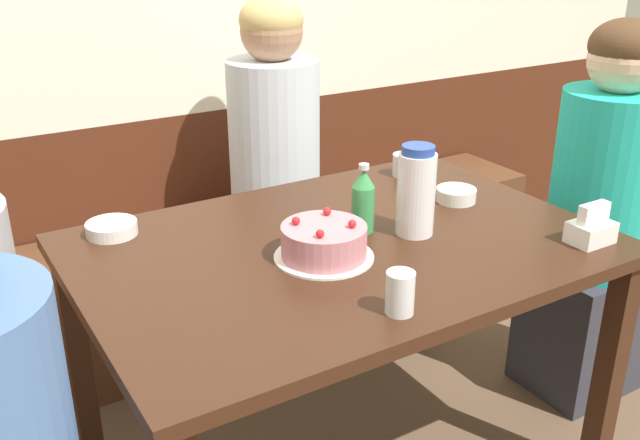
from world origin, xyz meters
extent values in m
cube|color=#4C2314|center=(0.00, 1.05, 0.41)|extent=(4.80, 0.04, 0.83)
cube|color=#56331E|center=(0.00, 0.83, 0.23)|extent=(2.74, 0.38, 0.46)
cube|color=#381E11|center=(0.00, 0.00, 0.71)|extent=(1.31, 0.91, 0.03)
cube|color=#381E11|center=(0.61, -0.40, 0.34)|extent=(0.06, 0.06, 0.69)
cube|color=#381E11|center=(-0.61, 0.40, 0.34)|extent=(0.06, 0.06, 0.69)
cube|color=#381E11|center=(0.61, 0.40, 0.34)|extent=(0.06, 0.06, 0.69)
cylinder|color=white|center=(-0.09, -0.05, 0.73)|extent=(0.24, 0.24, 0.01)
cylinder|color=#C67A84|center=(-0.09, -0.05, 0.77)|extent=(0.21, 0.21, 0.08)
sphere|color=red|center=(-0.05, 0.00, 0.82)|extent=(0.02, 0.02, 0.02)
sphere|color=red|center=(-0.14, -0.01, 0.82)|extent=(0.02, 0.02, 0.02)
sphere|color=red|center=(-0.13, -0.11, 0.82)|extent=(0.02, 0.02, 0.02)
sphere|color=red|center=(-0.04, -0.10, 0.82)|extent=(0.02, 0.02, 0.02)
cylinder|color=white|center=(0.19, -0.05, 0.83)|extent=(0.10, 0.10, 0.22)
cylinder|color=#28479E|center=(0.19, -0.05, 0.95)|extent=(0.08, 0.08, 0.02)
cylinder|color=#388E4C|center=(0.08, 0.03, 0.79)|extent=(0.06, 0.06, 0.12)
cone|color=#388E4C|center=(0.08, 0.03, 0.87)|extent=(0.06, 0.06, 0.05)
cylinder|color=silver|center=(0.08, 0.03, 0.90)|extent=(0.03, 0.03, 0.01)
cube|color=white|center=(0.53, -0.33, 0.75)|extent=(0.11, 0.08, 0.05)
cube|color=white|center=(0.53, -0.33, 0.80)|extent=(0.09, 0.03, 0.05)
cylinder|color=white|center=(0.44, 0.07, 0.74)|extent=(0.12, 0.12, 0.04)
cylinder|color=white|center=(-0.48, 0.35, 0.74)|extent=(0.13, 0.13, 0.03)
cylinder|color=silver|center=(0.45, 0.32, 0.76)|extent=(0.08, 0.08, 0.07)
cylinder|color=silver|center=(-0.09, -0.36, 0.77)|extent=(0.06, 0.06, 0.09)
cube|color=#33333D|center=(0.92, -0.07, 0.23)|extent=(0.34, 0.30, 0.45)
cylinder|color=#1EB2A3|center=(0.92, -0.07, 0.73)|extent=(0.32, 0.32, 0.57)
sphere|color=beige|center=(0.92, -0.07, 1.11)|extent=(0.21, 0.21, 0.21)
ellipsoid|color=#4C331E|center=(0.92, -0.07, 1.15)|extent=(0.21, 0.21, 0.16)
cube|color=#33333D|center=(0.19, 0.71, 0.23)|extent=(0.30, 0.34, 0.45)
cylinder|color=silver|center=(0.19, 0.71, 0.75)|extent=(0.31, 0.31, 0.60)
sphere|color=#A87A5B|center=(0.19, 0.71, 1.15)|extent=(0.20, 0.20, 0.20)
ellipsoid|color=tan|center=(0.19, 0.71, 1.18)|extent=(0.21, 0.21, 0.15)
camera|label=1|loc=(-0.90, -1.37, 1.48)|focal=40.00mm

